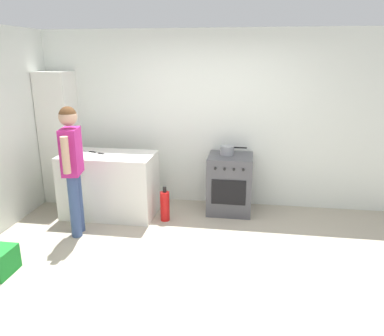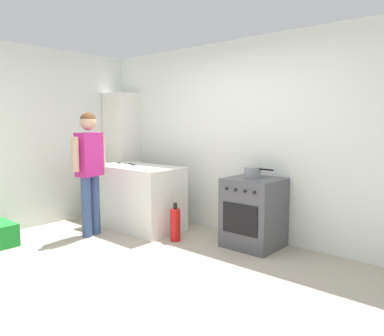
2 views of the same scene
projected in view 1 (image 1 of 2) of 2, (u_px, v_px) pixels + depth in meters
name	position (u px, v px, depth m)	size (l,w,h in m)	color
ground_plane	(189.00, 264.00, 4.16)	(8.00, 8.00, 0.00)	#ADA38E
back_wall	(210.00, 120.00, 5.63)	(6.00, 0.10, 2.60)	silver
counter_unit	(110.00, 185.00, 5.36)	(1.30, 0.70, 0.90)	silver
oven_left	(230.00, 184.00, 5.48)	(0.64, 0.62, 0.85)	#4C4C51
pot	(227.00, 150.00, 5.39)	(0.38, 0.20, 0.13)	gray
knife_chef	(88.00, 151.00, 5.37)	(0.31, 0.12, 0.01)	silver
knife_utility	(104.00, 154.00, 5.22)	(0.24, 0.12, 0.01)	silver
knife_carving	(81.00, 153.00, 5.29)	(0.32, 0.15, 0.01)	silver
person	(72.00, 160.00, 4.60)	(0.26, 0.56, 1.65)	#384C7A
fire_extinguisher	(165.00, 206.00, 5.21)	(0.13, 0.13, 0.50)	red
larder_cabinet	(60.00, 138.00, 5.80)	(0.48, 0.44, 2.00)	silver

